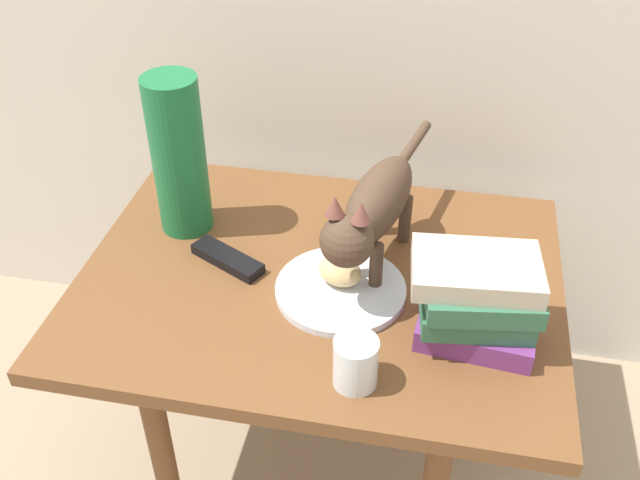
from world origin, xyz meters
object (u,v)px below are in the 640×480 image
Objects in this scene: book_stack at (477,301)px; tv_remote at (227,259)px; plate at (341,290)px; candle_jar at (355,364)px; side_table at (320,300)px; bread_roll at (340,271)px; green_vase at (179,156)px; cat at (373,209)px.

book_stack reaches higher than tv_remote.
candle_jar reaches higher than plate.
tv_remote is at bearing -179.66° from side_table.
bread_roll is at bearing -35.54° from side_table.
plate is 0.74× the size of green_vase.
candle_jar is (0.06, -0.21, -0.00)m from bread_roll.
side_table is 0.22m from cat.
bread_roll is at bearing 19.62° from tv_remote.
cat is at bearing 62.94° from plate.
plate is at bearing -23.18° from green_vase.
green_vase reaches higher than tv_remote.
book_stack is at bearing 37.69° from candle_jar.
green_vase is at bearing 158.36° from bread_roll.
tv_remote is (-0.26, -0.04, -0.12)m from cat.
bread_roll is (0.04, -0.03, 0.10)m from side_table.
candle_jar reaches higher than side_table.
green_vase reaches higher than book_stack.
plate is at bearing -42.53° from side_table.
candle_jar reaches higher than tv_remote.
green_vase is 0.54m from candle_jar.
cat is 0.30m from candle_jar.
plate is at bearing -71.10° from bread_roll.
side_table is 1.86× the size of cat.
side_table is 0.19m from tv_remote.
book_stack reaches higher than plate.
bread_roll is at bearing 106.13° from candle_jar.
candle_jar is (0.02, -0.28, -0.09)m from cat.
green_vase is at bearing 170.51° from cat.
cat is (0.04, 0.08, 0.13)m from plate.
book_stack is at bearing -37.37° from cat.
plate is 0.15m from cat.
plate is (0.05, -0.04, 0.07)m from side_table.
cat is at bearing -9.49° from green_vase.
book_stack reaches higher than bread_roll.
candle_jar is (0.06, -0.20, 0.03)m from plate.
green_vase is at bearing 165.07° from tv_remote.
bread_roll is (-0.00, 0.01, 0.03)m from plate.
book_stack is 0.47m from tv_remote.
plate is at bearing 105.96° from candle_jar.
plate is 2.91× the size of bread_roll.
bread_roll is 0.25× the size of green_vase.
tv_remote is (-0.18, -0.00, 0.07)m from side_table.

